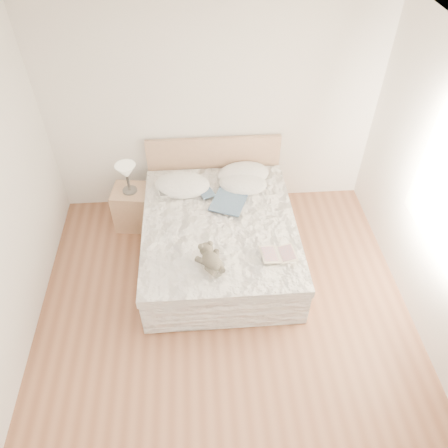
{
  "coord_description": "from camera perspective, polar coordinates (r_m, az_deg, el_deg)",
  "views": [
    {
      "loc": [
        -0.21,
        -2.42,
        3.99
      ],
      "look_at": [
        0.05,
        1.05,
        0.62
      ],
      "focal_mm": 35.0,
      "sensor_mm": 36.0,
      "label": 1
    }
  ],
  "objects": [
    {
      "name": "childrens_book",
      "position": [
        4.55,
        7.07,
        -3.96
      ],
      "size": [
        0.39,
        0.29,
        0.02
      ],
      "primitive_type": "cube",
      "rotation": [
        0.0,
        0.0,
        0.12
      ],
      "color": "#F2E5C5",
      "rests_on": "bed"
    },
    {
      "name": "photo_book",
      "position": [
        5.27,
        -7.09,
        4.15
      ],
      "size": [
        0.33,
        0.27,
        0.02
      ],
      "primitive_type": "cube",
      "rotation": [
        0.0,
        0.0,
        0.22
      ],
      "color": "silver",
      "rests_on": "bed"
    },
    {
      "name": "bed",
      "position": [
        5.16,
        -0.65,
        -1.44
      ],
      "size": [
        1.72,
        2.14,
        1.0
      ],
      "color": "tan",
      "rests_on": "floor"
    },
    {
      "name": "pillow_left",
      "position": [
        5.35,
        -5.47,
        5.11
      ],
      "size": [
        0.73,
        0.56,
        0.2
      ],
      "primitive_type": "ellipsoid",
      "rotation": [
        0.0,
        0.0,
        -0.14
      ],
      "color": "white",
      "rests_on": "bed"
    },
    {
      "name": "pillow_middle",
      "position": [
        5.35,
        2.46,
        5.27
      ],
      "size": [
        0.65,
        0.52,
        0.18
      ],
      "primitive_type": "ellipsoid",
      "rotation": [
        0.0,
        0.0,
        -0.2
      ],
      "color": "white",
      "rests_on": "bed"
    },
    {
      "name": "ceiling",
      "position": [
        2.75,
        0.65,
        16.15
      ],
      "size": [
        4.0,
        4.5,
        0.0
      ],
      "primitive_type": "cube",
      "color": "white",
      "rests_on": "ground"
    },
    {
      "name": "floor",
      "position": [
        4.67,
        0.38,
        -14.6
      ],
      "size": [
        4.0,
        4.5,
        0.0
      ],
      "primitive_type": "cube",
      "color": "brown",
      "rests_on": "ground"
    },
    {
      "name": "nightstand",
      "position": [
        5.67,
        -11.75,
        2.13
      ],
      "size": [
        0.5,
        0.46,
        0.56
      ],
      "primitive_type": "cube",
      "rotation": [
        0.0,
        0.0,
        -0.14
      ],
      "color": "#A27F5F",
      "rests_on": "floor"
    },
    {
      "name": "pillow_right",
      "position": [
        5.51,
        2.58,
        6.59
      ],
      "size": [
        0.7,
        0.54,
        0.19
      ],
      "primitive_type": "ellipsoid",
      "rotation": [
        0.0,
        0.0,
        0.13
      ],
      "color": "white",
      "rests_on": "bed"
    },
    {
      "name": "wall_back",
      "position": [
        5.37,
        -1.51,
        14.62
      ],
      "size": [
        4.0,
        0.02,
        2.7
      ],
      "primitive_type": "cube",
      "color": "white",
      "rests_on": "ground"
    },
    {
      "name": "blouse",
      "position": [
        5.15,
        0.81,
        3.35
      ],
      "size": [
        0.77,
        0.8,
        0.02
      ],
      "primitive_type": null,
      "rotation": [
        0.0,
        0.0,
        -0.38
      ],
      "color": "#344D6B",
      "rests_on": "bed"
    },
    {
      "name": "teddy_bear",
      "position": [
        4.39,
        -1.61,
        -5.41
      ],
      "size": [
        0.35,
        0.4,
        0.18
      ],
      "primitive_type": null,
      "rotation": [
        0.0,
        0.0,
        0.42
      ],
      "color": "brown",
      "rests_on": "bed"
    },
    {
      "name": "table_lamp",
      "position": [
        5.31,
        -12.62,
        6.54
      ],
      "size": [
        0.27,
        0.27,
        0.39
      ],
      "color": "#4A4540",
      "rests_on": "nightstand"
    }
  ]
}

